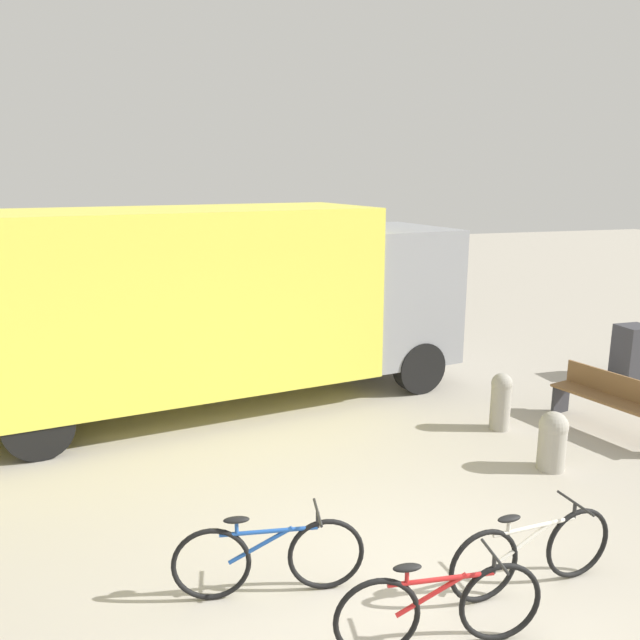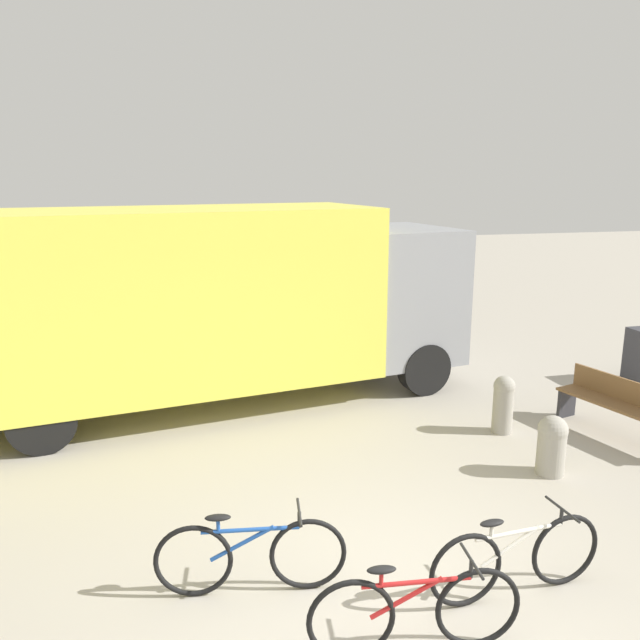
% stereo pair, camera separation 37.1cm
% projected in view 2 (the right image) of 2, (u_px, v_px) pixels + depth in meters
% --- Properties ---
extents(ground_plane, '(60.00, 60.00, 0.00)m').
position_uv_depth(ground_plane, '(400.00, 609.00, 5.18)').
color(ground_plane, '#A8A091').
extents(delivery_truck, '(8.32, 3.40, 3.05)m').
position_uv_depth(delivery_truck, '(208.00, 298.00, 9.54)').
color(delivery_truck, '#EAE04C').
rests_on(delivery_truck, ground).
extents(park_bench, '(0.83, 1.89, 0.80)m').
position_uv_depth(park_bench, '(623.00, 405.00, 8.48)').
color(park_bench, brown).
rests_on(park_bench, ground).
extents(bicycle_near, '(1.63, 0.44, 0.75)m').
position_uv_depth(bicycle_near, '(251.00, 555.00, 5.31)').
color(bicycle_near, black).
rests_on(bicycle_near, ground).
extents(bicycle_middle, '(1.64, 0.44, 0.75)m').
position_uv_depth(bicycle_middle, '(415.00, 611.00, 4.64)').
color(bicycle_middle, black).
rests_on(bicycle_middle, ground).
extents(bicycle_far, '(1.64, 0.44, 0.75)m').
position_uv_depth(bicycle_far, '(516.00, 557.00, 5.28)').
color(bicycle_far, black).
rests_on(bicycle_far, ground).
extents(bollard_near_bench, '(0.35, 0.35, 0.74)m').
position_uv_depth(bollard_near_bench, '(552.00, 443.00, 7.45)').
color(bollard_near_bench, '#9E998C').
rests_on(bollard_near_bench, ground).
extents(bollard_far_bench, '(0.30, 0.30, 0.82)m').
position_uv_depth(bollard_far_bench, '(503.00, 402.00, 8.66)').
color(bollard_far_bench, '#9E998C').
rests_on(bollard_far_bench, ground).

